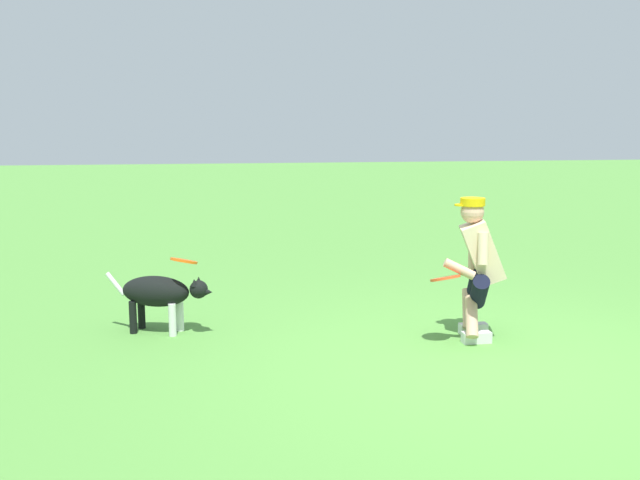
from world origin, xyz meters
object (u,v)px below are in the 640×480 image
object	(u,v)px
person	(478,264)
frisbee_held	(445,278)
frisbee_flying	(184,261)
dog	(160,293)

from	to	relation	value
person	frisbee_held	size ratio (longest dim) A/B	4.85
person	frisbee_flying	size ratio (longest dim) A/B	5.16
person	frisbee_held	bearing A→B (deg)	38.35
person	frisbee_flying	distance (m)	2.68
dog	frisbee_held	world-z (taller)	frisbee_held
frisbee_held	dog	bearing A→B (deg)	-18.23
person	dog	bearing A→B (deg)	2.19
dog	frisbee_flying	bearing A→B (deg)	-4.57
frisbee_flying	frisbee_held	xyz separation A→B (m)	(-2.27, 0.71, -0.09)
frisbee_held	person	bearing A→B (deg)	-157.10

